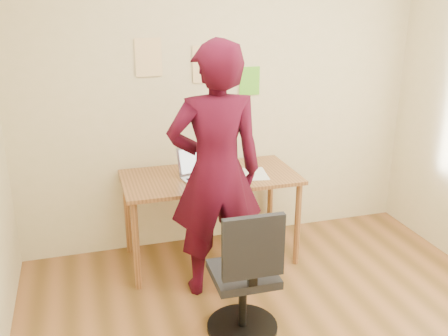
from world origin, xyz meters
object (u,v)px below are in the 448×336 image
object	(u,v)px
office_chair	(246,283)
person	(216,173)
desk	(210,186)
phone	(232,182)
laptop	(202,172)

from	to	relation	value
office_chair	person	distance (m)	0.80
desk	office_chair	bearing A→B (deg)	-92.65
desk	office_chair	world-z (taller)	office_chair
phone	office_chair	size ratio (longest dim) A/B	0.14
person	office_chair	bearing A→B (deg)	96.51
person	laptop	bearing A→B (deg)	-86.83
laptop	phone	xyz separation A→B (m)	(0.20, -0.17, -0.05)
office_chair	desk	bearing A→B (deg)	88.38
desk	person	bearing A→B (deg)	-99.68
laptop	phone	bearing A→B (deg)	-53.59
office_chair	person	xyz separation A→B (m)	(-0.03, 0.59, 0.54)
desk	person	distance (m)	0.54
desk	office_chair	xyz separation A→B (m)	(-0.05, -1.04, -0.26)
desk	laptop	size ratio (longest dim) A/B	3.63
desk	person	size ratio (longest dim) A/B	0.75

